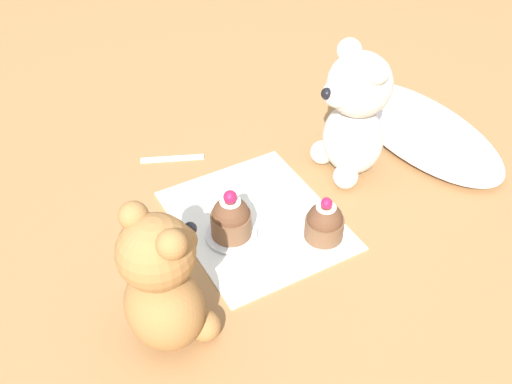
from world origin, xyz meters
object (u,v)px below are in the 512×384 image
teaspoon (172,158)px  teddy_bear_tan (163,285)px  teddy_bear_cream (354,114)px  cupcake_near_cream_bear (325,223)px  cupcake_near_tan_bear (231,218)px  saucer_plate (232,234)px

teaspoon → teddy_bear_tan: bearing=-90.2°
teaspoon → teddy_bear_cream: bearing=-10.7°
cupcake_near_cream_bear → teaspoon: (-0.28, -0.11, -0.03)m
cupcake_near_cream_bear → cupcake_near_tan_bear: (-0.06, -0.11, 0.01)m
cupcake_near_cream_bear → teaspoon: bearing=-157.4°
teddy_bear_tan → cupcake_near_cream_bear: teddy_bear_tan is taller
saucer_plate → cupcake_near_cream_bear: bearing=60.7°
teddy_bear_tan → teddy_bear_cream: bearing=-85.2°
cupcake_near_cream_bear → teaspoon: cupcake_near_cream_bear is taller
cupcake_near_cream_bear → teaspoon: size_ratio=0.67×
saucer_plate → cupcake_near_tan_bear: size_ratio=0.94×
teddy_bear_cream → teddy_bear_tan: bearing=-64.6°
teddy_bear_cream → saucer_plate: 0.26m
teddy_bear_cream → teaspoon: bearing=-121.3°
teddy_bear_tan → cupcake_near_tan_bear: bearing=-70.1°
cupcake_near_tan_bear → teaspoon: size_ratio=0.74×
saucer_plate → cupcake_near_tan_bear: cupcake_near_tan_bear is taller
teddy_bear_cream → teddy_bear_tan: teddy_bear_cream is taller
saucer_plate → teaspoon: (-0.21, -0.00, -0.01)m
teddy_bear_tan → cupcake_near_tan_bear: 0.19m
saucer_plate → teaspoon: size_ratio=0.70×
saucer_plate → cupcake_near_tan_bear: bearing=-76.0°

